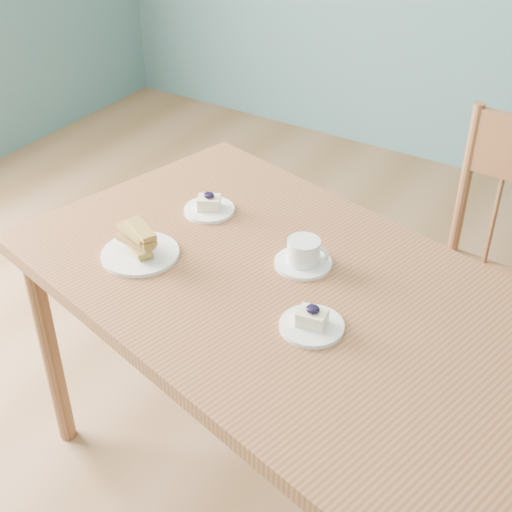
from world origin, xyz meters
TOP-DOWN VIEW (x-y plane):
  - room at (0.00, 0.00)m, footprint 5.01×5.01m
  - dining_table at (-0.07, 0.22)m, footprint 1.58×1.13m
  - dining_chair at (0.27, 0.83)m, footprint 0.48×0.46m
  - cheesecake_plate_near at (0.03, 0.12)m, footprint 0.14×0.14m
  - cheesecake_plate_far at (-0.45, 0.40)m, footprint 0.14×0.14m
  - coffee_cup at (-0.10, 0.32)m, footprint 0.14×0.14m
  - biscotti_plate at (-0.47, 0.13)m, footprint 0.19×0.19m

SIDE VIEW (x-z plane):
  - dining_chair at x=0.27m, z-range 0.01..1.00m
  - dining_table at x=-0.07m, z-range 0.31..1.07m
  - cheesecake_plate_far at x=-0.45m, z-range 0.75..0.81m
  - cheesecake_plate_near at x=0.03m, z-range 0.75..0.81m
  - biscotti_plate at x=-0.47m, z-range 0.75..0.84m
  - coffee_cup at x=-0.10m, z-range 0.76..0.83m
  - room at x=0.00m, z-range -0.01..2.71m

